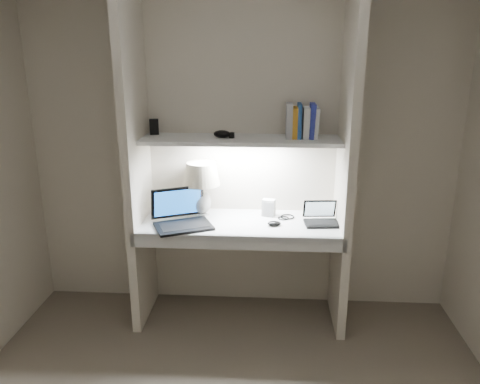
# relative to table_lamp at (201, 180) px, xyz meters

# --- Properties ---
(back_wall) EXTENTS (3.20, 0.01, 2.50)m
(back_wall) POSITION_rel_table_lamp_xyz_m (0.29, 0.15, 0.21)
(back_wall) COLOR beige
(back_wall) RESTS_ON floor
(alcove_panel_left) EXTENTS (0.06, 0.55, 2.50)m
(alcove_panel_left) POSITION_rel_table_lamp_xyz_m (-0.44, -0.12, 0.21)
(alcove_panel_left) COLOR beige
(alcove_panel_left) RESTS_ON floor
(alcove_panel_right) EXTENTS (0.06, 0.55, 2.50)m
(alcove_panel_right) POSITION_rel_table_lamp_xyz_m (1.02, -0.12, 0.21)
(alcove_panel_right) COLOR beige
(alcove_panel_right) RESTS_ON floor
(desk) EXTENTS (1.40, 0.55, 0.04)m
(desk) POSITION_rel_table_lamp_xyz_m (0.29, -0.12, -0.29)
(desk) COLOR white
(desk) RESTS_ON alcove_panel_left
(desk_apron) EXTENTS (1.46, 0.03, 0.10)m
(desk_apron) POSITION_rel_table_lamp_xyz_m (0.29, -0.38, -0.32)
(desk_apron) COLOR silver
(desk_apron) RESTS_ON desk
(shelf) EXTENTS (1.40, 0.36, 0.03)m
(shelf) POSITION_rel_table_lamp_xyz_m (0.29, -0.03, 0.31)
(shelf) COLOR silver
(shelf) RESTS_ON back_wall
(strip_light) EXTENTS (0.60, 0.04, 0.02)m
(strip_light) POSITION_rel_table_lamp_xyz_m (0.29, -0.03, 0.29)
(strip_light) COLOR white
(strip_light) RESTS_ON shelf
(table_lamp) EXTENTS (0.28, 0.28, 0.40)m
(table_lamp) POSITION_rel_table_lamp_xyz_m (0.00, 0.00, 0.00)
(table_lamp) COLOR white
(table_lamp) RESTS_ON desk
(laptop_main) EXTENTS (0.48, 0.46, 0.26)m
(laptop_main) POSITION_rel_table_lamp_xyz_m (-0.12, -0.21, -0.22)
(laptop_main) COLOR black
(laptop_main) RESTS_ON desk
(laptop_netbook) EXTENTS (0.25, 0.23, 0.16)m
(laptop_netbook) POSITION_rel_table_lamp_xyz_m (0.87, -0.11, -0.24)
(laptop_netbook) COLOR black
(laptop_netbook) RESTS_ON desk
(speaker) EXTENTS (0.11, 0.09, 0.13)m
(speaker) POSITION_rel_table_lamp_xyz_m (0.50, 0.01, -0.21)
(speaker) COLOR silver
(speaker) RESTS_ON desk
(mouse) EXTENTS (0.11, 0.08, 0.04)m
(mouse) POSITION_rel_table_lamp_xyz_m (0.54, -0.19, -0.26)
(mouse) COLOR black
(mouse) RESTS_ON desk
(cable_coil) EXTENTS (0.11, 0.11, 0.01)m
(cable_coil) POSITION_rel_table_lamp_xyz_m (0.64, -0.01, -0.27)
(cable_coil) COLOR black
(cable_coil) RESTS_ON desk
(sticky_note) EXTENTS (0.10, 0.10, 0.00)m
(sticky_note) POSITION_rel_table_lamp_xyz_m (-0.22, -0.20, -0.27)
(sticky_note) COLOR yellow
(sticky_note) RESTS_ON desk
(book_row) EXTENTS (0.23, 0.16, 0.24)m
(book_row) POSITION_rel_table_lamp_xyz_m (0.72, 0.00, 0.44)
(book_row) COLOR #BBBBBB
(book_row) RESTS_ON shelf
(shelf_box) EXTENTS (0.07, 0.06, 0.11)m
(shelf_box) POSITION_rel_table_lamp_xyz_m (-0.35, 0.07, 0.38)
(shelf_box) COLOR black
(shelf_box) RESTS_ON shelf
(shelf_gadget) EXTENTS (0.14, 0.11, 0.05)m
(shelf_gadget) POSITION_rel_table_lamp_xyz_m (0.16, -0.04, 0.35)
(shelf_gadget) COLOR black
(shelf_gadget) RESTS_ON shelf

